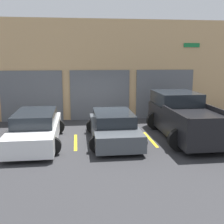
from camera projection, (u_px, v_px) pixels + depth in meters
The scene contains 8 objects.
ground_plane at pixel (110, 133), 12.58m from camera, with size 28.00×28.00×0.00m, color #2D2D30.
shophouse_building at pixel (103, 71), 15.28m from camera, with size 17.62×0.68×5.32m.
pickup_truck at pixel (185, 117), 11.92m from camera, with size 2.61×5.02×1.79m.
sedan_white at pixel (36, 129), 11.01m from camera, with size 2.12×4.53×1.27m.
sedan_side at pixel (113, 127), 11.39m from camera, with size 2.13×4.25×1.18m.
parking_stripe_left at pixel (76, 142), 11.28m from camera, with size 0.12×2.20×0.01m, color gold.
parking_stripe_centre at pixel (150, 139), 11.66m from camera, with size 0.12×2.20×0.01m, color gold.
parking_stripe_right at pixel (220, 137), 12.04m from camera, with size 0.12×2.20×0.01m, color gold.
Camera 1 is at (-1.44, -12.08, 3.37)m, focal length 45.00 mm.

